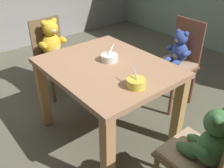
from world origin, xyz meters
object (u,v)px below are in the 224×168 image
dining_table (107,78)px  teddy_chair_near_left (53,45)px  teddy_chair_near_right (207,151)px  porridge_bowl_yellow_near_right (136,83)px  teddy_chair_far_center (177,57)px  porridge_bowl_white_center (109,57)px

dining_table → teddy_chair_near_left: bearing=179.7°
teddy_chair_near_right → porridge_bowl_yellow_near_right: teddy_chair_near_right is taller
dining_table → teddy_chair_far_center: (0.05, 0.87, -0.05)m
teddy_chair_far_center → porridge_bowl_white_center: 0.84m
porridge_bowl_white_center → teddy_chair_far_center: bearing=83.0°
dining_table → teddy_chair_near_left: 0.97m
teddy_chair_far_center → porridge_bowl_yellow_near_right: bearing=20.8°
teddy_chair_far_center → porridge_bowl_white_center: (-0.10, -0.81, 0.20)m
dining_table → teddy_chair_near_right: bearing=-2.6°
dining_table → teddy_chair_near_left: size_ratio=1.24×
porridge_bowl_white_center → dining_table: bearing=-51.1°
teddy_chair_near_left → porridge_bowl_white_center: 0.94m
teddy_chair_near_right → porridge_bowl_white_center: size_ratio=6.22×
teddy_chair_near_right → teddy_chair_near_left: 1.94m
teddy_chair_near_left → porridge_bowl_yellow_near_right: size_ratio=6.20×
teddy_chair_far_center → teddy_chair_near_left: bearing=-48.9°
porridge_bowl_white_center → teddy_chair_near_right: bearing=-6.0°
dining_table → teddy_chair_near_left: teddy_chair_near_left is taller
porridge_bowl_yellow_near_right → porridge_bowl_white_center: 0.46m
teddy_chair_near_left → teddy_chair_far_center: teddy_chair_far_center is taller
teddy_chair_near_right → teddy_chair_far_center: 1.30m
teddy_chair_near_left → porridge_bowl_yellow_near_right: 1.37m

